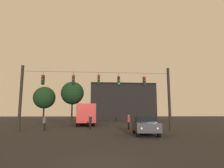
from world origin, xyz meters
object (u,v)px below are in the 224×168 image
pedestrian_crossing_left (45,122)px  pedestrian_crossing_center (129,121)px  car_near_right (145,125)px  tree_left_silhouette (72,93)px  city_bus (84,112)px  pedestrian_crossing_right (90,121)px  tree_behind_building (44,98)px

pedestrian_crossing_left → pedestrian_crossing_center: bearing=4.1°
car_near_right → tree_left_silhouette: tree_left_silhouette is taller
pedestrian_crossing_left → pedestrian_crossing_center: 8.77m
city_bus → tree_left_silhouette: size_ratio=1.18×
city_bus → pedestrian_crossing_center: city_bus is taller
city_bus → pedestrian_crossing_center: (5.31, -9.61, -0.98)m
car_near_right → pedestrian_crossing_center: size_ratio=2.82×
pedestrian_crossing_center → pedestrian_crossing_right: pedestrian_crossing_center is taller
car_near_right → pedestrian_crossing_right: 7.15m
pedestrian_crossing_left → tree_left_silhouette: tree_left_silhouette is taller
pedestrian_crossing_right → pedestrian_crossing_left: bearing=-168.9°
pedestrian_crossing_left → tree_left_silhouette: (-0.59, 27.85, 5.82)m
pedestrian_crossing_left → pedestrian_crossing_center: (8.74, 0.63, 0.05)m
car_near_right → pedestrian_crossing_left: size_ratio=2.95×
car_near_right → pedestrian_crossing_center: bearing=95.4°
car_near_right → tree_left_silhouette: 34.36m
pedestrian_crossing_left → pedestrian_crossing_right: (4.60, 0.90, 0.03)m
car_near_right → pedestrian_crossing_right: pedestrian_crossing_right is taller
car_near_right → tree_behind_building: size_ratio=0.55×
pedestrian_crossing_center → pedestrian_crossing_right: 4.15m
pedestrian_crossing_center → pedestrian_crossing_right: bearing=176.3°
city_bus → pedestrian_crossing_right: city_bus is taller
city_bus → car_near_right: city_bus is taller
pedestrian_crossing_center → tree_left_silhouette: tree_left_silhouette is taller
pedestrian_crossing_left → pedestrian_crossing_center: pedestrian_crossing_center is taller
car_near_right → city_bus: bearing=111.4°
pedestrian_crossing_left → tree_behind_building: (-7.19, 27.53, 4.64)m
pedestrian_crossing_center → car_near_right: bearing=-84.6°
tree_left_silhouette → tree_behind_building: size_ratio=1.17×
pedestrian_crossing_left → pedestrian_crossing_right: 4.69m
car_near_right → pedestrian_crossing_right: size_ratio=2.86×
pedestrian_crossing_right → tree_behind_building: size_ratio=0.19×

